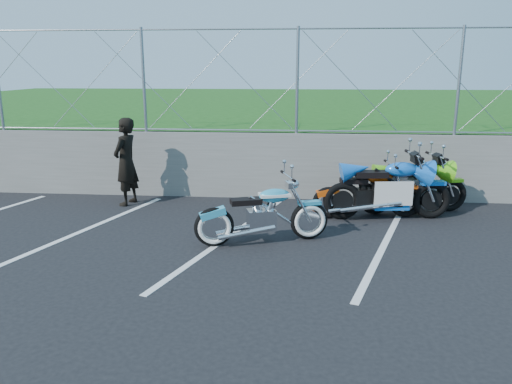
# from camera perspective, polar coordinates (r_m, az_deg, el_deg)

# --- Properties ---
(ground) EXTENTS (90.00, 90.00, 0.00)m
(ground) POSITION_cam_1_polar(r_m,az_deg,el_deg) (6.85, -4.31, -7.87)
(ground) COLOR black
(ground) RESTS_ON ground
(retaining_wall) EXTENTS (30.00, 0.22, 1.30)m
(retaining_wall) POSITION_cam_1_polar(r_m,az_deg,el_deg) (10.01, -1.19, 3.10)
(retaining_wall) COLOR #61615D
(retaining_wall) RESTS_ON ground
(grass_field) EXTENTS (30.00, 20.00, 1.30)m
(grass_field) POSITION_cam_1_polar(r_m,az_deg,el_deg) (19.89, 1.91, 8.59)
(grass_field) COLOR #164612
(grass_field) RESTS_ON ground
(chain_link_fence) EXTENTS (28.00, 0.03, 2.00)m
(chain_link_fence) POSITION_cam_1_polar(r_m,az_deg,el_deg) (9.83, -1.24, 12.59)
(chain_link_fence) COLOR gray
(chain_link_fence) RESTS_ON retaining_wall
(parking_lines) EXTENTS (18.29, 4.31, 0.01)m
(parking_lines) POSITION_cam_1_polar(r_m,az_deg,el_deg) (7.70, 5.77, -5.35)
(parking_lines) COLOR silver
(parking_lines) RESTS_ON ground
(cruiser_turquoise) EXTENTS (1.98, 0.78, 1.02)m
(cruiser_turquoise) POSITION_cam_1_polar(r_m,az_deg,el_deg) (7.40, 0.95, -2.80)
(cruiser_turquoise) COLOR black
(cruiser_turquoise) RESTS_ON ground
(naked_orange) EXTENTS (1.92, 0.65, 0.96)m
(naked_orange) POSITION_cam_1_polar(r_m,az_deg,el_deg) (8.84, 12.79, -0.32)
(naked_orange) COLOR black
(naked_orange) RESTS_ON ground
(sportbike_green) EXTENTS (1.99, 0.71, 1.05)m
(sportbike_green) POSITION_cam_1_polar(r_m,az_deg,el_deg) (9.36, 17.78, 0.40)
(sportbike_green) COLOR black
(sportbike_green) RESTS_ON ground
(sportbike_blue) EXTENTS (2.20, 0.78, 1.14)m
(sportbike_blue) POSITION_cam_1_polar(r_m,az_deg,el_deg) (8.84, 15.01, 0.09)
(sportbike_blue) COLOR black
(sportbike_blue) RESTS_ON ground
(person_standing) EXTENTS (0.52, 0.68, 1.65)m
(person_standing) POSITION_cam_1_polar(r_m,az_deg,el_deg) (9.70, -14.65, 3.36)
(person_standing) COLOR black
(person_standing) RESTS_ON ground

